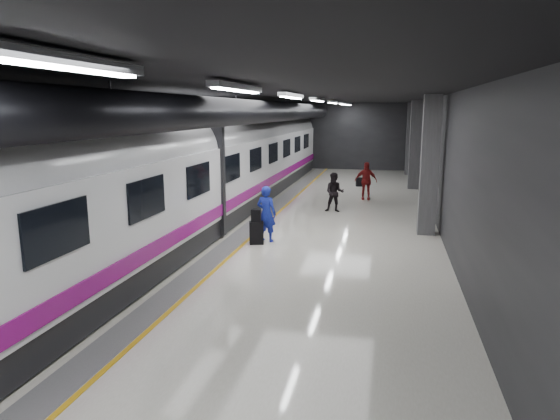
# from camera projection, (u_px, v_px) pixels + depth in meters

# --- Properties ---
(ground) EXTENTS (40.00, 40.00, 0.00)m
(ground) POSITION_uv_depth(u_px,v_px,m) (278.00, 241.00, 15.54)
(ground) COLOR silver
(ground) RESTS_ON ground
(platform_hall) EXTENTS (10.02, 40.02, 4.51)m
(platform_hall) POSITION_uv_depth(u_px,v_px,m) (276.00, 125.00, 15.82)
(platform_hall) COLOR black
(platform_hall) RESTS_ON ground
(train) EXTENTS (3.05, 38.00, 4.05)m
(train) POSITION_uv_depth(u_px,v_px,m) (178.00, 172.00, 15.82)
(train) COLOR black
(train) RESTS_ON ground
(traveler_main) EXTENTS (0.72, 0.55, 1.74)m
(traveler_main) POSITION_uv_depth(u_px,v_px,m) (266.00, 214.00, 15.37)
(traveler_main) COLOR blue
(traveler_main) RESTS_ON ground
(suitcase_main) EXTENTS (0.49, 0.38, 0.69)m
(suitcase_main) POSITION_uv_depth(u_px,v_px,m) (256.00, 233.00, 15.14)
(suitcase_main) COLOR black
(suitcase_main) RESTS_ON ground
(shoulder_bag) EXTENTS (0.29, 0.17, 0.38)m
(shoulder_bag) POSITION_uv_depth(u_px,v_px,m) (256.00, 216.00, 15.01)
(shoulder_bag) COLOR black
(shoulder_bag) RESTS_ON suitcase_main
(traveler_far_a) EXTENTS (0.78, 0.62, 1.58)m
(traveler_far_a) POSITION_uv_depth(u_px,v_px,m) (335.00, 192.00, 19.88)
(traveler_far_a) COLOR black
(traveler_far_a) RESTS_ON ground
(traveler_far_b) EXTENTS (1.03, 0.49, 1.72)m
(traveler_far_b) POSITION_uv_depth(u_px,v_px,m) (366.00, 181.00, 22.66)
(traveler_far_b) COLOR maroon
(traveler_far_b) RESTS_ON ground
(suitcase_far) EXTENTS (0.37, 0.30, 0.48)m
(suitcase_far) POSITION_uv_depth(u_px,v_px,m) (359.00, 182.00, 26.73)
(suitcase_far) COLOR black
(suitcase_far) RESTS_ON ground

